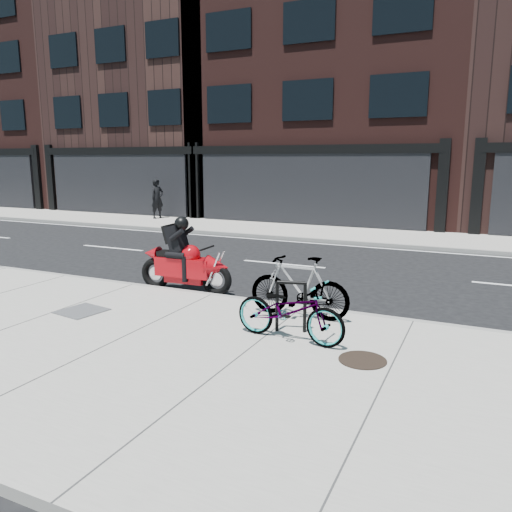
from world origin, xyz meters
The scene contains 13 objects.
ground centered at (0.00, 0.00, 0.00)m, with size 120.00×120.00×0.00m, color black.
sidewalk_near centered at (0.00, -5.00, 0.07)m, with size 60.00×6.00×0.13m, color gray.
sidewalk_far centered at (0.00, 7.75, 0.07)m, with size 60.00×3.50×0.13m, color gray.
building_west centered at (-22.00, 14.50, 6.75)m, with size 10.00×10.00×13.50m, color black.
building_midwest centered at (-12.00, 14.50, 6.00)m, with size 10.00×10.00×12.00m, color black.
building_center centered at (-2.00, 14.50, 7.25)m, with size 12.00×10.00×14.50m, color black.
bike_rack centered at (2.28, -3.36, 0.62)m, with size 0.48×0.18×0.84m.
bicycle_front centered at (2.40, -3.73, 0.60)m, with size 0.63×1.80×0.94m, color gray.
bicycle_rear centered at (2.13, -2.60, 0.68)m, with size 0.51×1.82×1.09m, color gray.
motorcycle centered at (-0.77, -1.59, 0.67)m, with size 2.23×0.52×1.66m.
pedestrian centered at (-8.97, 8.58, 1.05)m, with size 0.67×0.44×1.83m, color black.
manhole_cover centered at (3.61, -4.06, 0.14)m, with size 0.66×0.66×0.01m, color black.
utility_grate centered at (-1.56, -3.97, 0.14)m, with size 0.75×0.75×0.01m, color #4B4B4E.
Camera 1 is at (5.00, -10.53, 2.86)m, focal length 35.00 mm.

